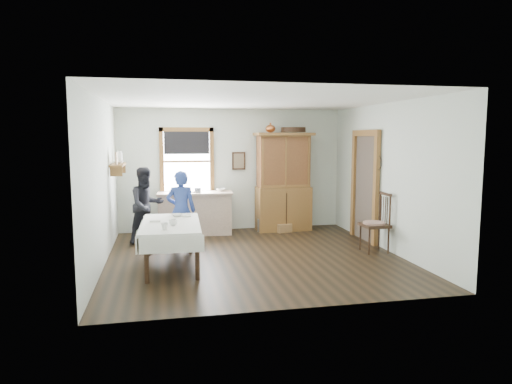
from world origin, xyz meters
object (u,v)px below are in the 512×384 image
(spindle_chair, at_px, (375,222))
(wicker_basket, at_px, (284,228))
(figure_dark, at_px, (146,208))
(pail, at_px, (263,225))
(woman_blue, at_px, (181,213))
(work_counter, at_px, (195,213))
(china_hutch, at_px, (283,182))
(dining_table, at_px, (171,245))

(spindle_chair, xyz_separation_m, wicker_basket, (-1.16, 2.01, -0.45))
(wicker_basket, relative_size, figure_dark, 0.23)
(spindle_chair, distance_m, pail, 2.70)
(woman_blue, bearing_deg, work_counter, -97.07)
(figure_dark, bearing_deg, china_hutch, -15.49)
(spindle_chair, bearing_deg, figure_dark, 156.87)
(china_hutch, relative_size, wicker_basket, 6.91)
(china_hutch, relative_size, woman_blue, 1.60)
(woman_blue, bearing_deg, wicker_basket, -145.57)
(figure_dark, bearing_deg, pail, -15.52)
(spindle_chair, relative_size, woman_blue, 0.80)
(wicker_basket, bearing_deg, spindle_chair, -60.01)
(china_hutch, distance_m, wicker_basket, 1.03)
(work_counter, relative_size, china_hutch, 0.73)
(china_hutch, relative_size, pail, 7.63)
(china_hutch, xyz_separation_m, woman_blue, (-2.32, -1.40, -0.41))
(dining_table, xyz_separation_m, figure_dark, (-0.43, 1.83, 0.33))
(pail, bearing_deg, work_counter, 177.48)
(pail, bearing_deg, china_hutch, 12.63)
(wicker_basket, bearing_deg, woman_blue, -153.08)
(woman_blue, relative_size, figure_dark, 0.99)
(woman_blue, distance_m, figure_dark, 0.98)
(work_counter, relative_size, spindle_chair, 1.46)
(pail, relative_size, wicker_basket, 0.91)
(dining_table, bearing_deg, spindle_chair, 3.59)
(work_counter, relative_size, wicker_basket, 5.04)
(china_hutch, xyz_separation_m, figure_dark, (-2.97, -0.66, -0.40))
(dining_table, height_order, figure_dark, figure_dark)
(china_hutch, distance_m, woman_blue, 2.74)
(spindle_chair, relative_size, wicker_basket, 3.46)
(spindle_chair, height_order, figure_dark, figure_dark)
(wicker_basket, bearing_deg, figure_dark, -171.99)
(china_hutch, relative_size, figure_dark, 1.57)
(dining_table, relative_size, woman_blue, 1.32)
(pail, relative_size, woman_blue, 0.21)
(dining_table, bearing_deg, wicker_basket, 42.00)
(figure_dark, bearing_deg, wicker_basket, -19.96)
(spindle_chair, xyz_separation_m, pail, (-1.58, 2.15, -0.40))
(china_hutch, relative_size, dining_table, 1.21)
(dining_table, bearing_deg, woman_blue, 78.74)
(work_counter, bearing_deg, figure_dark, -144.29)
(work_counter, xyz_separation_m, pail, (1.49, -0.07, -0.31))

